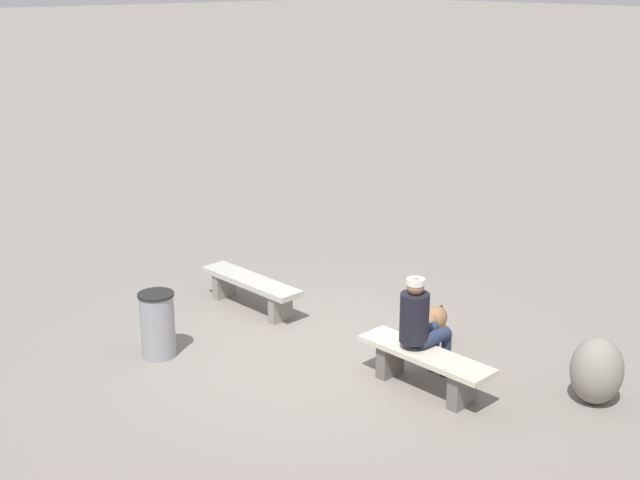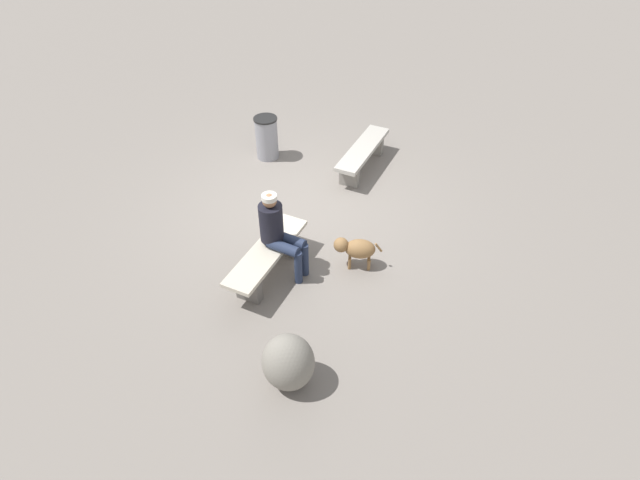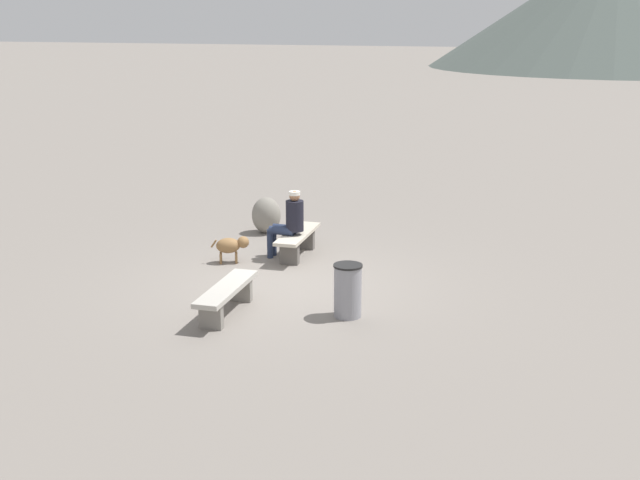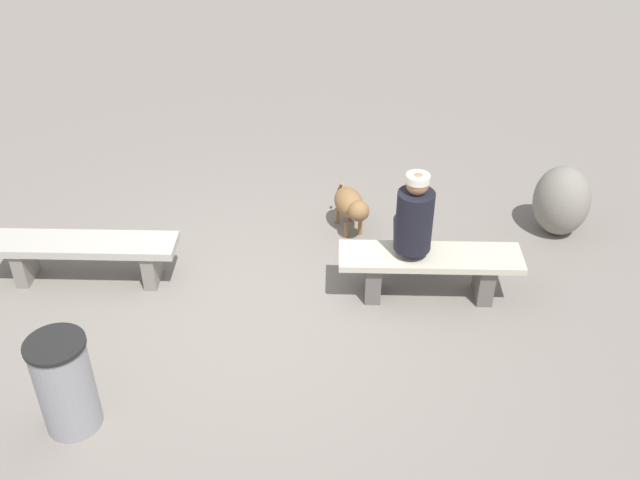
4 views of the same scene
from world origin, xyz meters
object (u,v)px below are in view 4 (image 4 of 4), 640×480
(bench_left, at_px, (86,252))
(seated_person, at_px, (413,223))
(bench_right, at_px, (429,267))
(trash_bin, at_px, (65,384))
(dog, at_px, (351,205))
(boulder, at_px, (562,201))

(bench_left, xyz_separation_m, seated_person, (2.98, 0.09, 0.40))
(bench_left, bearing_deg, seated_person, -0.84)
(bench_left, bearing_deg, bench_right, -2.68)
(seated_person, xyz_separation_m, trash_bin, (-2.52, -1.82, -0.32))
(dog, bearing_deg, bench_left, -91.09)
(boulder, bearing_deg, bench_left, -165.61)
(bench_right, height_order, boulder, boulder)
(bench_left, relative_size, seated_person, 1.35)
(bench_right, relative_size, boulder, 2.22)
(bench_left, distance_m, bench_right, 3.15)
(bench_right, bearing_deg, dog, 124.10)
(dog, distance_m, trash_bin, 3.34)
(trash_bin, bearing_deg, bench_left, 105.08)
(trash_bin, distance_m, boulder, 4.99)
(bench_right, distance_m, trash_bin, 3.19)
(trash_bin, xyz_separation_m, boulder, (4.07, 2.89, -0.03))
(seated_person, relative_size, boulder, 1.71)
(seated_person, distance_m, trash_bin, 3.12)
(bench_right, height_order, trash_bin, trash_bin)
(bench_right, bearing_deg, bench_left, 177.32)
(bench_left, height_order, seated_person, seated_person)
(bench_left, xyz_separation_m, trash_bin, (0.47, -1.73, 0.08))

